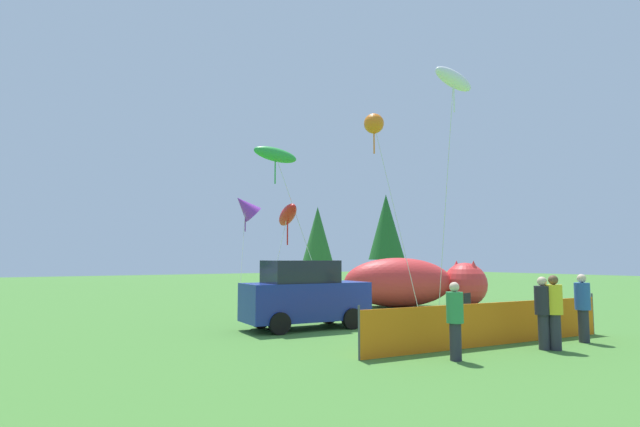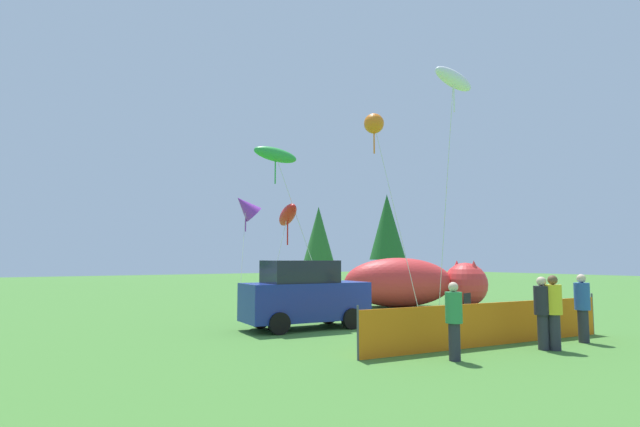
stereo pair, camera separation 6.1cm
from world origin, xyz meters
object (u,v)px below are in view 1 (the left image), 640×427
at_px(folding_chair, 464,303).
at_px(kite_green_fish, 275,155).
at_px(kite_orange_flower, 374,124).
at_px(parked_car, 305,295).
at_px(spectator_in_blue_shirt, 554,309).
at_px(inflatable_cat, 413,284).
at_px(spectator_in_black_shirt, 455,317).
at_px(kite_red_lizard, 288,215).
at_px(kite_purple_delta, 245,206).
at_px(spectator_in_grey_shirt, 583,305).
at_px(spectator_in_white_shirt, 543,310).
at_px(kite_white_ghost, 453,80).

distance_m(folding_chair, kite_green_fish, 10.04).
height_order(kite_green_fish, kite_orange_flower, kite_orange_flower).
relative_size(parked_car, spectator_in_blue_shirt, 2.27).
xyz_separation_m(inflatable_cat, spectator_in_blue_shirt, (-4.93, -10.26, -0.05)).
height_order(parked_car, spectator_in_black_shirt, parked_car).
xyz_separation_m(kite_red_lizard, kite_purple_delta, (0.11, 4.62, 0.80)).
bearing_deg(parked_car, folding_chair, -1.87).
xyz_separation_m(spectator_in_black_shirt, kite_orange_flower, (4.51, 8.31, 7.04)).
height_order(inflatable_cat, kite_red_lizard, kite_red_lizard).
bearing_deg(spectator_in_grey_shirt, inflatable_cat, 72.30).
height_order(spectator_in_white_shirt, kite_orange_flower, kite_orange_flower).
relative_size(spectator_in_grey_shirt, kite_green_fish, 0.25).
bearing_deg(spectator_in_blue_shirt, parked_car, 116.25).
bearing_deg(kite_orange_flower, spectator_in_white_shirt, -100.60).
height_order(spectator_in_blue_shirt, spectator_in_white_shirt, spectator_in_blue_shirt).
bearing_deg(kite_red_lizard, parked_car, -112.82).
bearing_deg(kite_purple_delta, parked_car, -102.65).
xyz_separation_m(spectator_in_grey_shirt, kite_white_ghost, (1.05, 5.31, 8.19)).
relative_size(spectator_in_white_shirt, kite_orange_flower, 0.22).
distance_m(parked_car, kite_orange_flower, 8.63).
xyz_separation_m(parked_car, spectator_in_blue_shirt, (3.29, -6.67, -0.07)).
relative_size(inflatable_cat, kite_purple_delta, 1.18).
relative_size(spectator_in_blue_shirt, spectator_in_black_shirt, 1.06).
bearing_deg(kite_purple_delta, kite_red_lizard, -91.36).
bearing_deg(inflatable_cat, folding_chair, -81.03).
bearing_deg(kite_orange_flower, spectator_in_grey_shirt, -87.94).
bearing_deg(kite_red_lizard, kite_purple_delta, 88.64).
bearing_deg(kite_orange_flower, folding_chair, -55.42).
bearing_deg(spectator_in_blue_shirt, kite_white_ghost, 63.36).
height_order(inflatable_cat, spectator_in_white_shirt, inflatable_cat).
relative_size(spectator_in_black_shirt, kite_red_lizard, 0.37).
relative_size(spectator_in_white_shirt, spectator_in_grey_shirt, 0.98).
height_order(spectator_in_grey_shirt, kite_purple_delta, kite_purple_delta).
height_order(folding_chair, spectator_in_grey_shirt, spectator_in_grey_shirt).
xyz_separation_m(spectator_in_grey_shirt, kite_green_fish, (-3.43, 11.58, 5.82)).
bearing_deg(kite_purple_delta, kite_green_fish, -96.79).
height_order(folding_chair, spectator_in_blue_shirt, spectator_in_blue_shirt).
bearing_deg(kite_orange_flower, parked_car, -155.88).
xyz_separation_m(spectator_in_white_shirt, spectator_in_black_shirt, (-2.90, 0.28, -0.04)).
distance_m(spectator_in_blue_shirt, spectator_in_grey_shirt, 1.76).
distance_m(folding_chair, spectator_in_black_shirt, 8.48).
xyz_separation_m(folding_chair, spectator_in_grey_shirt, (-1.69, -5.64, 0.46)).
bearing_deg(kite_purple_delta, spectator_in_blue_shirt, -85.75).
bearing_deg(kite_green_fish, inflatable_cat, -13.33).
relative_size(spectator_in_black_shirt, kite_orange_flower, 0.21).
distance_m(parked_car, kite_red_lizard, 5.98).
height_order(inflatable_cat, kite_green_fish, kite_green_fish).
bearing_deg(spectator_in_blue_shirt, kite_green_fish, 98.13).
xyz_separation_m(spectator_in_black_shirt, kite_purple_delta, (1.89, 15.55, 4.00)).
bearing_deg(kite_red_lizard, spectator_in_black_shirt, -99.25).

